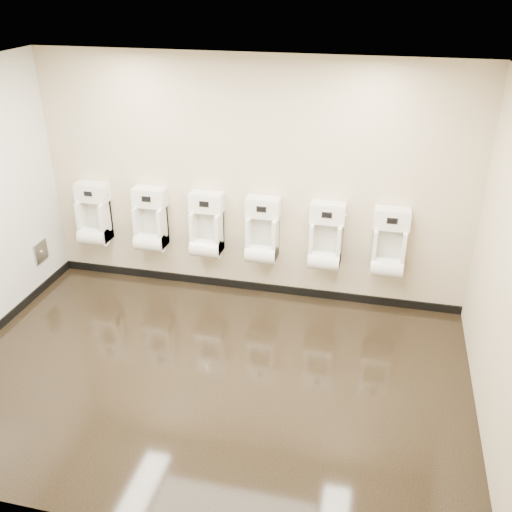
{
  "coord_description": "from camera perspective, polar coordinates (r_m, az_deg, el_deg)",
  "views": [
    {
      "loc": [
        1.47,
        -4.21,
        3.57
      ],
      "look_at": [
        0.35,
        0.55,
        1.09
      ],
      "focal_mm": 40.0,
      "sensor_mm": 36.0,
      "label": 1
    }
  ],
  "objects": [
    {
      "name": "urinal_0",
      "position": [
        7.29,
        -15.9,
        3.64
      ],
      "size": [
        0.4,
        0.3,
        0.75
      ],
      "color": "white",
      "rests_on": "back_wall"
    },
    {
      "name": "urinal_3",
      "position": [
        6.57,
        0.63,
        2.12
      ],
      "size": [
        0.4,
        0.3,
        0.75
      ],
      "color": "white",
      "rests_on": "back_wall"
    },
    {
      "name": "urinal_4",
      "position": [
        6.47,
        6.99,
        1.48
      ],
      "size": [
        0.4,
        0.3,
        0.75
      ],
      "color": "white",
      "rests_on": "back_wall"
    },
    {
      "name": "ceiling",
      "position": [
        4.52,
        -6.18,
        16.95
      ],
      "size": [
        5.0,
        3.5,
        0.0
      ],
      "primitive_type": "cube",
      "color": "silver"
    },
    {
      "name": "ground",
      "position": [
        5.71,
        -4.78,
        -11.92
      ],
      "size": [
        5.0,
        3.5,
        0.0
      ],
      "primitive_type": "cube",
      "color": "black",
      "rests_on": "ground"
    },
    {
      "name": "urinal_2",
      "position": [
        6.73,
        -4.96,
        2.66
      ],
      "size": [
        0.4,
        0.3,
        0.75
      ],
      "color": "white",
      "rests_on": "back_wall"
    },
    {
      "name": "skirting_back",
      "position": [
        7.06,
        -0.55,
        -2.99
      ],
      "size": [
        5.0,
        0.02,
        0.1
      ],
      "primitive_type": "cube",
      "color": "black",
      "rests_on": "ground"
    },
    {
      "name": "front_wall",
      "position": [
        3.59,
        -14.23,
        -11.26
      ],
      "size": [
        5.0,
        0.02,
        2.8
      ],
      "primitive_type": "cube",
      "color": "beige",
      "rests_on": "ground"
    },
    {
      "name": "urinal_5",
      "position": [
        6.44,
        13.16,
        0.84
      ],
      "size": [
        0.4,
        0.3,
        0.75
      ],
      "color": "white",
      "rests_on": "back_wall"
    },
    {
      "name": "right_wall",
      "position": [
        4.84,
        23.99,
        -2.23
      ],
      "size": [
        0.02,
        3.5,
        2.8
      ],
      "primitive_type": "cube",
      "color": "beige",
      "rests_on": "ground"
    },
    {
      "name": "back_wall",
      "position": [
        6.51,
        -0.58,
        7.42
      ],
      "size": [
        5.0,
        0.02,
        2.8
      ],
      "primitive_type": "cube",
      "color": "beige",
      "rests_on": "ground"
    },
    {
      "name": "access_panel",
      "position": [
        7.36,
        -20.73,
        0.41
      ],
      "size": [
        0.04,
        0.25,
        0.25
      ],
      "color": "#9E9EA3",
      "rests_on": "left_wall"
    },
    {
      "name": "urinal_1",
      "position": [
        6.97,
        -10.51,
        3.17
      ],
      "size": [
        0.4,
        0.3,
        0.75
      ],
      "color": "white",
      "rests_on": "back_wall"
    }
  ]
}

